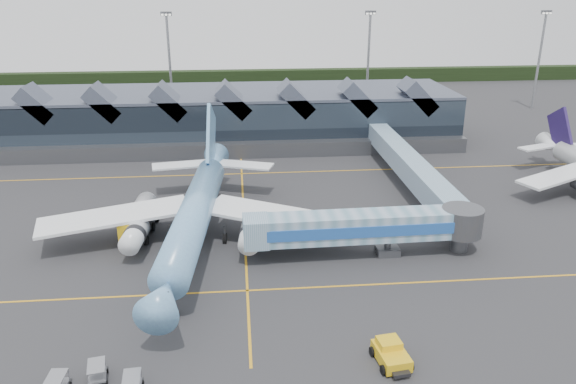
{
  "coord_description": "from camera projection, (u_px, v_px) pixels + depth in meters",
  "views": [
    {
      "loc": [
        -0.46,
        -56.84,
        29.04
      ],
      "look_at": [
        5.37,
        6.06,
        5.0
      ],
      "focal_mm": 35.0,
      "sensor_mm": 36.0,
      "label": 1
    }
  ],
  "objects": [
    {
      "name": "ground",
      "position": [
        246.0,
        254.0,
        63.27
      ],
      "size": [
        260.0,
        260.0,
        0.0
      ],
      "primitive_type": "plane",
      "color": "#2D2C2F",
      "rests_on": "ground"
    },
    {
      "name": "taxi_stripes",
      "position": [
        244.0,
        219.0,
        72.57
      ],
      "size": [
        120.0,
        60.0,
        0.01
      ],
      "color": "orange",
      "rests_on": "ground"
    },
    {
      "name": "tree_line_far",
      "position": [
        237.0,
        77.0,
        164.92
      ],
      "size": [
        260.0,
        4.0,
        4.0
      ],
      "primitive_type": "cube",
      "color": "black",
      "rests_on": "ground"
    },
    {
      "name": "terminal",
      "position": [
        212.0,
        117.0,
        105.16
      ],
      "size": [
        90.0,
        22.25,
        12.52
      ],
      "color": "black",
      "rests_on": "ground"
    },
    {
      "name": "light_masts",
      "position": [
        337.0,
        62.0,
        119.08
      ],
      "size": [
        132.4,
        42.56,
        22.45
      ],
      "color": "gray",
      "rests_on": "ground"
    },
    {
      "name": "main_airliner",
      "position": [
        196.0,
        210.0,
        64.79
      ],
      "size": [
        36.91,
        42.61,
        13.68
      ],
      "rotation": [
        0.0,
        0.0,
        -0.09
      ],
      "color": "#6393C8",
      "rests_on": "ground"
    },
    {
      "name": "jet_bridge",
      "position": [
        378.0,
        227.0,
        61.84
      ],
      "size": [
        26.85,
        4.63,
        5.3
      ],
      "rotation": [
        0.0,
        0.0,
        0.02
      ],
      "color": "#6693AA",
      "rests_on": "ground"
    },
    {
      "name": "fuel_truck",
      "position": [
        140.0,
        217.0,
        68.09
      ],
      "size": [
        3.67,
        10.86,
        3.61
      ],
      "rotation": [
        0.0,
        0.0,
        -0.06
      ],
      "color": "black",
      "rests_on": "ground"
    },
    {
      "name": "pushback_tug",
      "position": [
        391.0,
        354.0,
        45.1
      ],
      "size": [
        3.0,
        4.3,
        1.8
      ],
      "rotation": [
        0.0,
        0.0,
        0.14
      ],
      "color": "gold",
      "rests_on": "ground"
    }
  ]
}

